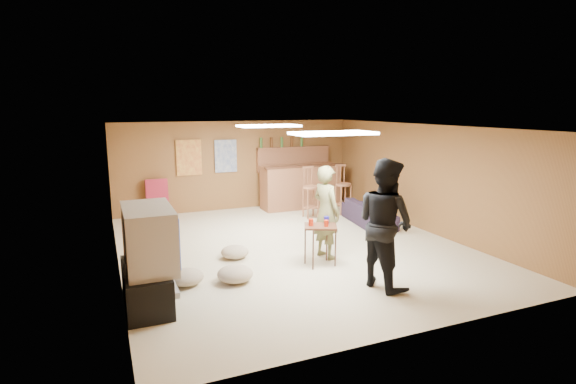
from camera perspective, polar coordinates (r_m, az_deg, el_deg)
name	(u,v)px	position (r m, az deg, el deg)	size (l,w,h in m)	color
ground	(292,247)	(8.35, 0.53, -7.00)	(7.00, 7.00, 0.00)	beige
ceiling	(292,127)	(7.96, 0.56, 8.27)	(6.00, 7.00, 0.02)	silver
wall_back	(237,165)	(11.34, -6.47, 3.39)	(6.00, 0.02, 2.20)	brown
wall_front	(419,242)	(5.14, 16.24, -6.06)	(6.00, 0.02, 2.20)	brown
wall_left	(114,202)	(7.44, -21.18, -1.19)	(0.02, 7.00, 2.20)	brown
wall_right	(426,178)	(9.65, 17.15, 1.67)	(0.02, 7.00, 2.20)	brown
tv_stand	(146,286)	(6.26, -17.57, -11.33)	(0.55, 1.30, 0.50)	black
dvd_box	(164,291)	(6.31, -15.49, -11.99)	(0.35, 0.50, 0.08)	#B2B2B7
tv_body	(149,238)	(6.05, -17.26, -5.55)	(0.60, 1.10, 0.80)	#B2B2B7
tv_screen	(173,235)	(6.08, -14.34, -5.31)	(0.02, 0.95, 0.65)	navy
bar_counter	(301,186)	(11.43, 1.61, 0.72)	(2.00, 0.60, 1.10)	brown
bar_lip	(305,166)	(11.12, 2.15, 3.30)	(2.10, 0.12, 0.05)	#3D2113
bar_shelf	(294,148)	(11.71, 0.72, 5.66)	(2.00, 0.18, 0.05)	brown
bar_backing	(293,159)	(11.76, 0.68, 4.21)	(2.00, 0.14, 0.60)	brown
poster_left	(189,158)	(11.00, -12.46, 4.28)	(0.60, 0.03, 0.85)	#BF3F26
poster_right	(226,156)	(11.19, -7.92, 4.54)	(0.55, 0.03, 0.80)	#334C99
folding_chair_stack	(157,198)	(10.87, -16.26, -0.78)	(0.50, 0.14, 0.90)	#A31E34
ceiling_panel_front	(333,133)	(6.61, 5.76, 7.43)	(1.20, 0.60, 0.04)	white
ceiling_panel_back	(269,126)	(9.07, -2.47, 8.38)	(1.20, 0.60, 0.04)	white
person_olive	(326,212)	(7.63, 4.87, -2.55)	(0.58, 0.38, 1.59)	olive
person_black	(385,223)	(6.51, 12.20, -3.91)	(0.90, 0.70, 1.86)	black
sofa	(369,213)	(10.07, 10.22, -2.63)	(1.65, 0.64, 0.48)	black
tray_table	(320,245)	(7.36, 4.11, -6.77)	(0.51, 0.41, 0.67)	#3D2113
cup_red_near	(311,222)	(7.24, 2.93, -3.86)	(0.08, 0.08, 0.11)	red
cup_red_far	(326,223)	(7.21, 4.88, -3.98)	(0.07, 0.07, 0.10)	red
cup_blue	(327,220)	(7.39, 4.92, -3.55)	(0.08, 0.08, 0.12)	#1A1490
bar_stool_left	(311,194)	(10.40, 2.90, -0.25)	(0.35, 0.35, 1.12)	brown
bar_stool_right	(343,190)	(10.83, 7.05, 0.25)	(0.37, 0.37, 1.16)	brown
cushion_near_tv	(235,274)	(6.79, -6.74, -10.29)	(0.53, 0.53, 0.24)	tan
cushion_mid	(235,252)	(7.79, -6.78, -7.57)	(0.47, 0.47, 0.21)	tan
cushion_far	(186,277)	(6.81, -12.81, -10.48)	(0.50, 0.50, 0.23)	tan
bottle_row	(282,142)	(11.55, -0.80, 6.35)	(1.20, 0.08, 0.26)	#3F7233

